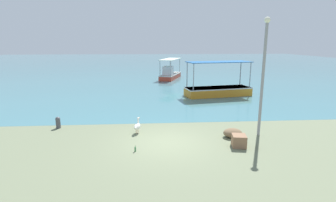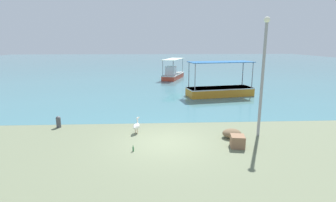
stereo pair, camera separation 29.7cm
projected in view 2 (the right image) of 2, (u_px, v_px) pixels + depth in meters
ground at (165, 143)px, 12.14m from camera, size 120.00×120.00×0.00m
harbor_water at (156, 63)px, 58.91m from camera, size 110.00×90.00×0.00m
fishing_boat_far_right at (173, 74)px, 33.15m from camera, size 3.25×5.52×2.50m
fishing_boat_center at (220, 89)px, 22.65m from camera, size 5.93×2.93×2.94m
pelican at (136, 126)px, 13.33m from camera, size 0.44×0.79×0.80m
lamp_post at (263, 71)px, 12.36m from camera, size 0.28×0.28×5.68m
mooring_bollard at (58, 121)px, 14.23m from camera, size 0.26×0.26×0.63m
net_pile at (232, 133)px, 12.72m from camera, size 0.91×0.78×0.44m
cargo_crate at (237, 141)px, 11.56m from camera, size 0.70×0.73×0.54m
glass_bottle at (133, 149)px, 11.15m from camera, size 0.07×0.07×0.27m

